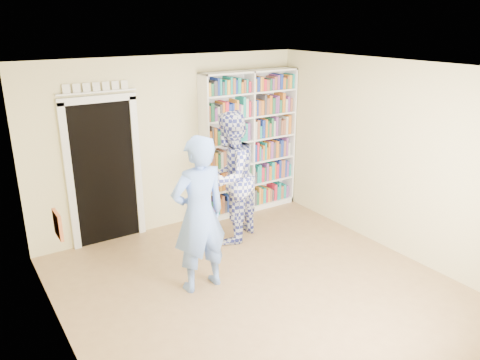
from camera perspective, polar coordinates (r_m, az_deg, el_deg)
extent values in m
plane|color=olive|center=(5.94, 2.92, -13.58)|extent=(5.00, 5.00, 0.00)
plane|color=white|center=(5.02, 3.45, 13.32)|extent=(5.00, 5.00, 0.00)
plane|color=beige|center=(7.40, -8.32, 4.39)|extent=(4.50, 0.00, 4.50)
plane|color=beige|center=(4.49, -20.94, -6.64)|extent=(0.00, 5.00, 5.00)
plane|color=beige|center=(6.84, 18.60, 2.36)|extent=(0.00, 5.00, 5.00)
cube|color=white|center=(7.94, 1.10, 4.53)|extent=(1.75, 0.33, 2.41)
cube|color=white|center=(7.94, 1.10, 4.53)|extent=(0.03, 0.33, 2.41)
cube|color=black|center=(7.11, -16.20, 0.67)|extent=(0.90, 0.03, 2.10)
cube|color=white|center=(6.98, -20.06, -0.08)|extent=(0.10, 0.06, 2.20)
cube|color=white|center=(7.24, -12.40, 1.33)|extent=(0.10, 0.06, 2.20)
cube|color=white|center=(6.84, -17.01, 9.41)|extent=(1.10, 0.06, 0.10)
cube|color=white|center=(6.81, -17.07, 10.23)|extent=(1.10, 0.08, 0.02)
cube|color=brown|center=(4.65, -21.33, -5.10)|extent=(0.03, 0.25, 0.25)
imported|color=#6890E7|center=(5.63, -5.01, -4.25)|extent=(0.73, 0.49, 1.96)
imported|color=#2F3791|center=(6.87, -1.24, 0.29)|extent=(1.21, 1.13, 1.98)
cube|color=white|center=(6.78, 0.49, 0.54)|extent=(0.21, 0.06, 0.31)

